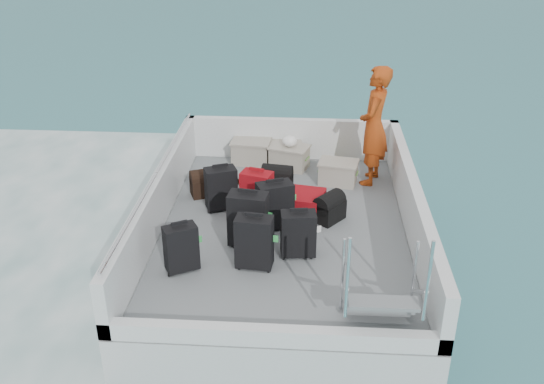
{
  "coord_description": "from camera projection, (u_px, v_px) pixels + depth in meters",
  "views": [
    {
      "loc": [
        0.32,
        -7.28,
        4.78
      ],
      "look_at": [
        -0.18,
        0.29,
        1.0
      ],
      "focal_mm": 40.0,
      "sensor_mm": 36.0,
      "label": 1
    }
  ],
  "objects": [
    {
      "name": "passenger",
      "position": [
        374.0,
        126.0,
        9.27
      ],
      "size": [
        0.62,
        0.79,
        1.87
      ],
      "primitive_type": "imported",
      "rotation": [
        0.0,
        0.0,
        -1.85
      ],
      "color": "#EA5216",
      "rests_on": "deck"
    },
    {
      "name": "deck_fittings",
      "position": [
        309.0,
        214.0,
        7.91
      ],
      "size": [
        3.6,
        5.0,
        0.9
      ],
      "color": "white",
      "rests_on": "deck"
    },
    {
      "name": "deck",
      "position": [
        284.0,
        227.0,
        8.38
      ],
      "size": [
        3.3,
        4.7,
        0.02
      ],
      "primitive_type": "cube",
      "color": "gray",
      "rests_on": "ferry_hull"
    },
    {
      "name": "ferry_hull",
      "position": [
        284.0,
        246.0,
        8.52
      ],
      "size": [
        3.6,
        5.0,
        0.6
      ],
      "primitive_type": "cube",
      "color": "silver",
      "rests_on": "ground"
    },
    {
      "name": "crate_2",
      "position": [
        289.0,
        158.0,
        10.07
      ],
      "size": [
        0.68,
        0.57,
        0.36
      ],
      "primitive_type": "cube",
      "rotation": [
        0.0,
        0.0,
        -0.31
      ],
      "color": "#ACA496",
      "rests_on": "deck"
    },
    {
      "name": "crate_1",
      "position": [
        285.0,
        153.0,
        10.28
      ],
      "size": [
        0.61,
        0.46,
        0.33
      ],
      "primitive_type": "cube",
      "rotation": [
        0.0,
        0.0,
        0.16
      ],
      "color": "#ACA496",
      "rests_on": "deck"
    },
    {
      "name": "suitcase_4",
      "position": [
        248.0,
        220.0,
        7.79
      ],
      "size": [
        0.53,
        0.36,
        0.73
      ],
      "primitive_type": "cube",
      "rotation": [
        0.0,
        0.0,
        -0.13
      ],
      "color": "black",
      "rests_on": "deck"
    },
    {
      "name": "white_bag",
      "position": [
        290.0,
        143.0,
        9.95
      ],
      "size": [
        0.24,
        0.24,
        0.18
      ],
      "primitive_type": "ellipsoid",
      "color": "white",
      "rests_on": "crate_2"
    },
    {
      "name": "suitcase_8",
      "position": [
        295.0,
        202.0,
        8.67
      ],
      "size": [
        0.89,
        0.67,
        0.32
      ],
      "primitive_type": "cube",
      "rotation": [
        0.0,
        0.0,
        1.39
      ],
      "color": "maroon",
      "rests_on": "deck"
    },
    {
      "name": "duffel_2",
      "position": [
        329.0,
        210.0,
        8.47
      ],
      "size": [
        0.5,
        0.52,
        0.32
      ],
      "primitive_type": null,
      "rotation": [
        0.0,
        0.0,
        0.9
      ],
      "color": "black",
      "rests_on": "deck"
    },
    {
      "name": "suitcase_0",
      "position": [
        181.0,
        249.0,
        7.28
      ],
      "size": [
        0.45,
        0.38,
        0.61
      ],
      "primitive_type": "cube",
      "rotation": [
        0.0,
        0.0,
        0.51
      ],
      "color": "black",
      "rests_on": "deck"
    },
    {
      "name": "crate_0",
      "position": [
        251.0,
        152.0,
        10.26
      ],
      "size": [
        0.65,
        0.48,
        0.37
      ],
      "primitive_type": "cube",
      "rotation": [
        0.0,
        0.0,
        -0.09
      ],
      "color": "#ACA496",
      "rests_on": "deck"
    },
    {
      "name": "suitcase_7",
      "position": [
        275.0,
        206.0,
        8.21
      ],
      "size": [
        0.55,
        0.43,
        0.67
      ],
      "primitive_type": "cube",
      "rotation": [
        0.0,
        0.0,
        0.39
      ],
      "color": "black",
      "rests_on": "deck"
    },
    {
      "name": "duffel_1",
      "position": [
        277.0,
        180.0,
        9.33
      ],
      "size": [
        0.5,
        0.37,
        0.32
      ],
      "primitive_type": null,
      "rotation": [
        0.0,
        0.0,
        -0.15
      ],
      "color": "black",
      "rests_on": "deck"
    },
    {
      "name": "crate_3",
      "position": [
        338.0,
        173.0,
        9.54
      ],
      "size": [
        0.63,
        0.49,
        0.34
      ],
      "primitive_type": "cube",
      "rotation": [
        0.0,
        0.0,
        -0.19
      ],
      "color": "#ACA496",
      "rests_on": "deck"
    },
    {
      "name": "suitcase_5",
      "position": [
        257.0,
        192.0,
        8.66
      ],
      "size": [
        0.49,
        0.38,
        0.6
      ],
      "primitive_type": "cube",
      "rotation": [
        0.0,
        0.0,
        -0.29
      ],
      "color": "maroon",
      "rests_on": "deck"
    },
    {
      "name": "duffel_0",
      "position": [
        209.0,
        184.0,
        9.2
      ],
      "size": [
        0.63,
        0.48,
        0.32
      ],
      "primitive_type": null,
      "rotation": [
        0.0,
        0.0,
        0.38
      ],
      "color": "black",
      "rests_on": "deck"
    },
    {
      "name": "suitcase_3",
      "position": [
        254.0,
        243.0,
        7.33
      ],
      "size": [
        0.47,
        0.31,
        0.68
      ],
      "primitive_type": "cube",
      "rotation": [
        0.0,
        0.0,
        -0.1
      ],
      "color": "black",
      "rests_on": "deck"
    },
    {
      "name": "suitcase_2",
      "position": [
        221.0,
        189.0,
        8.71
      ],
      "size": [
        0.51,
        0.41,
        0.63
      ],
      "primitive_type": "cube",
      "rotation": [
        0.0,
        0.0,
        0.38
      ],
      "color": "black",
      "rests_on": "deck"
    },
    {
      "name": "suitcase_6",
      "position": [
        298.0,
        235.0,
        7.58
      ],
      "size": [
        0.46,
        0.3,
        0.6
      ],
      "primitive_type": "cube",
      "rotation": [
        0.0,
        0.0,
        0.11
      ],
      "color": "black",
      "rests_on": "deck"
    },
    {
      "name": "ground",
      "position": [
        283.0,
        264.0,
        8.66
      ],
      "size": [
        160.0,
        160.0,
        0.0
      ],
      "primitive_type": "plane",
      "color": "#1B575E",
      "rests_on": "ground"
    },
    {
      "name": "yellow_bag",
      "position": [
        340.0,
        164.0,
        10.03
      ],
      "size": [
        0.28,
        0.26,
        0.22
      ],
      "primitive_type": "ellipsoid",
      "color": "yellow",
      "rests_on": "deck"
    }
  ]
}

